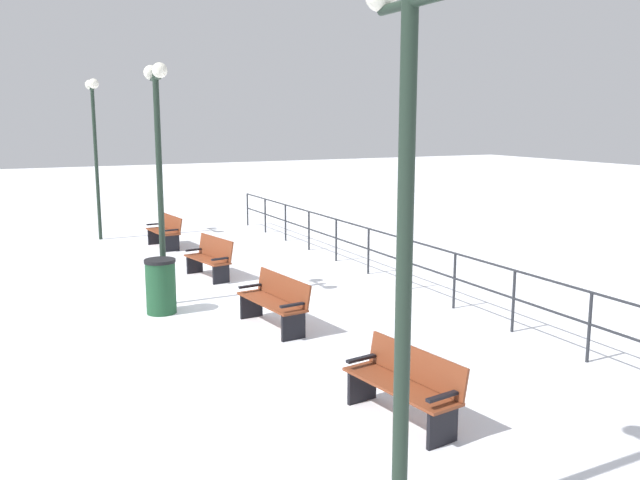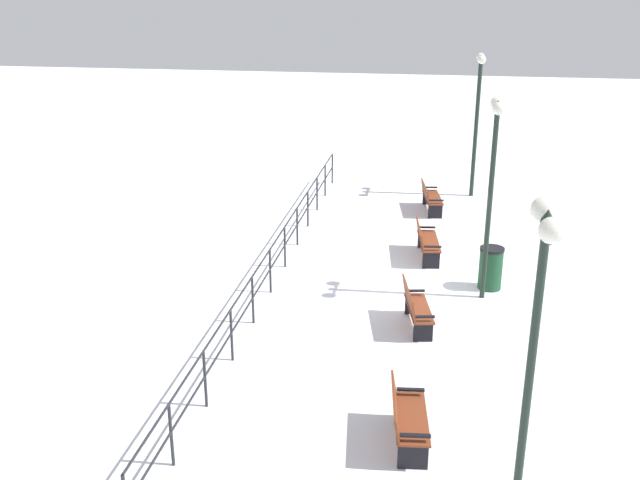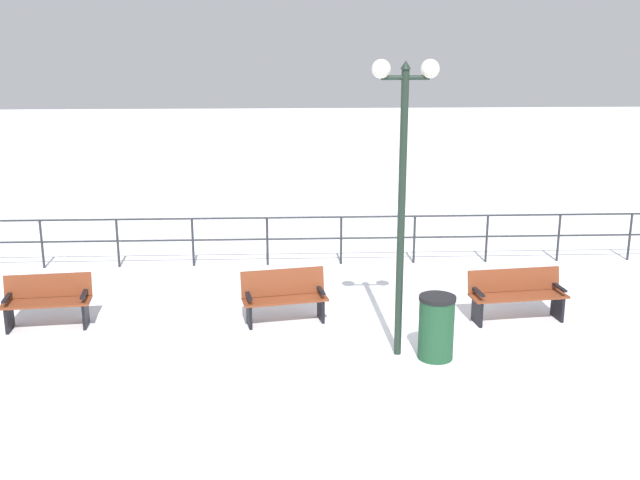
{
  "view_description": "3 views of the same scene",
  "coord_description": "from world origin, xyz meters",
  "px_view_note": "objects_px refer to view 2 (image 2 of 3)",
  "views": [
    {
      "loc": [
        4.28,
        12.41,
        3.54
      ],
      "look_at": [
        -2.72,
        -1.85,
        0.68
      ],
      "focal_mm": 38.21,
      "sensor_mm": 36.0,
      "label": 1
    },
    {
      "loc": [
        0.2,
        -15.69,
        6.87
      ],
      "look_at": [
        -2.49,
        0.44,
        0.9
      ],
      "focal_mm": 40.47,
      "sensor_mm": 36.0,
      "label": 2
    },
    {
      "loc": [
        12.17,
        -2.0,
        4.81
      ],
      "look_at": [
        -2.07,
        -1.32,
        0.92
      ],
      "focal_mm": 42.06,
      "sensor_mm": 36.0,
      "label": 3
    }
  ],
  "objects_px": {
    "bench_nearest": "(406,418)",
    "trash_bin": "(491,268)",
    "lamppost_middle": "(493,161)",
    "lamppost_far": "(478,103)",
    "bench_third": "(426,241)",
    "lamppost_near": "(537,312)",
    "bench_second": "(415,307)",
    "bench_fourth": "(430,197)"
  },
  "relations": [
    {
      "from": "bench_third",
      "to": "bench_fourth",
      "type": "relative_size",
      "value": 1.03
    },
    {
      "from": "bench_nearest",
      "to": "bench_second",
      "type": "height_order",
      "value": "bench_second"
    },
    {
      "from": "bench_fourth",
      "to": "bench_second",
      "type": "bearing_deg",
      "value": -99.24
    },
    {
      "from": "bench_nearest",
      "to": "trash_bin",
      "type": "relative_size",
      "value": 1.49
    },
    {
      "from": "bench_nearest",
      "to": "trash_bin",
      "type": "bearing_deg",
      "value": 69.84
    },
    {
      "from": "bench_third",
      "to": "lamppost_middle",
      "type": "xyz_separation_m",
      "value": [
        1.35,
        -2.28,
        2.71
      ]
    },
    {
      "from": "bench_second",
      "to": "bench_fourth",
      "type": "relative_size",
      "value": 0.91
    },
    {
      "from": "bench_second",
      "to": "lamppost_far",
      "type": "height_order",
      "value": "lamppost_far"
    },
    {
      "from": "bench_third",
      "to": "trash_bin",
      "type": "distance_m",
      "value": 2.31
    },
    {
      "from": "bench_second",
      "to": "lamppost_near",
      "type": "bearing_deg",
      "value": -87.29
    },
    {
      "from": "lamppost_near",
      "to": "lamppost_middle",
      "type": "bearing_deg",
      "value": 90.0
    },
    {
      "from": "bench_nearest",
      "to": "bench_fourth",
      "type": "relative_size",
      "value": 0.89
    },
    {
      "from": "bench_third",
      "to": "lamppost_far",
      "type": "bearing_deg",
      "value": 70.66
    },
    {
      "from": "bench_second",
      "to": "lamppost_near",
      "type": "xyz_separation_m",
      "value": [
        1.46,
        -6.17,
        2.93
      ]
    },
    {
      "from": "bench_nearest",
      "to": "lamppost_far",
      "type": "height_order",
      "value": "lamppost_far"
    },
    {
      "from": "bench_nearest",
      "to": "lamppost_far",
      "type": "xyz_separation_m",
      "value": [
        1.43,
        14.08,
        2.62
      ]
    },
    {
      "from": "lamppost_far",
      "to": "bench_second",
      "type": "bearing_deg",
      "value": -98.27
    },
    {
      "from": "lamppost_middle",
      "to": "trash_bin",
      "type": "bearing_deg",
      "value": 71.36
    },
    {
      "from": "bench_fourth",
      "to": "lamppost_far",
      "type": "xyz_separation_m",
      "value": [
        1.33,
        1.96,
        2.62
      ]
    },
    {
      "from": "bench_second",
      "to": "lamppost_near",
      "type": "distance_m",
      "value": 6.98
    },
    {
      "from": "lamppost_near",
      "to": "lamppost_far",
      "type": "bearing_deg",
      "value": 90.0
    },
    {
      "from": "lamppost_middle",
      "to": "lamppost_far",
      "type": "distance_m",
      "value": 8.28
    },
    {
      "from": "bench_second",
      "to": "bench_third",
      "type": "bearing_deg",
      "value": 77.88
    },
    {
      "from": "bench_fourth",
      "to": "trash_bin",
      "type": "bearing_deg",
      "value": -83.55
    },
    {
      "from": "bench_nearest",
      "to": "bench_second",
      "type": "distance_m",
      "value": 4.03
    },
    {
      "from": "bench_second",
      "to": "trash_bin",
      "type": "xyz_separation_m",
      "value": [
        1.65,
        2.32,
        0.04
      ]
    },
    {
      "from": "bench_third",
      "to": "lamppost_middle",
      "type": "bearing_deg",
      "value": -65.94
    },
    {
      "from": "bench_third",
      "to": "trash_bin",
      "type": "bearing_deg",
      "value": -54.8
    },
    {
      "from": "bench_third",
      "to": "lamppost_far",
      "type": "height_order",
      "value": "lamppost_far"
    },
    {
      "from": "bench_third",
      "to": "lamppost_middle",
      "type": "relative_size",
      "value": 0.38
    },
    {
      "from": "bench_third",
      "to": "bench_nearest",
      "type": "bearing_deg",
      "value": -97.14
    },
    {
      "from": "bench_second",
      "to": "trash_bin",
      "type": "relative_size",
      "value": 1.52
    },
    {
      "from": "bench_fourth",
      "to": "trash_bin",
      "type": "height_order",
      "value": "trash_bin"
    },
    {
      "from": "lamppost_near",
      "to": "lamppost_far",
      "type": "distance_m",
      "value": 16.22
    },
    {
      "from": "bench_nearest",
      "to": "lamppost_near",
      "type": "relative_size",
      "value": 0.32
    },
    {
      "from": "trash_bin",
      "to": "lamppost_middle",
      "type": "bearing_deg",
      "value": -108.64
    },
    {
      "from": "bench_nearest",
      "to": "lamppost_near",
      "type": "height_order",
      "value": "lamppost_near"
    },
    {
      "from": "bench_second",
      "to": "bench_third",
      "type": "height_order",
      "value": "bench_second"
    },
    {
      "from": "bench_third",
      "to": "lamppost_far",
      "type": "relative_size",
      "value": 0.38
    },
    {
      "from": "lamppost_middle",
      "to": "lamppost_far",
      "type": "height_order",
      "value": "lamppost_far"
    },
    {
      "from": "bench_nearest",
      "to": "trash_bin",
      "type": "xyz_separation_m",
      "value": [
        1.62,
        6.36,
        0.05
      ]
    },
    {
      "from": "bench_nearest",
      "to": "lamppost_far",
      "type": "relative_size",
      "value": 0.32
    }
  ]
}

